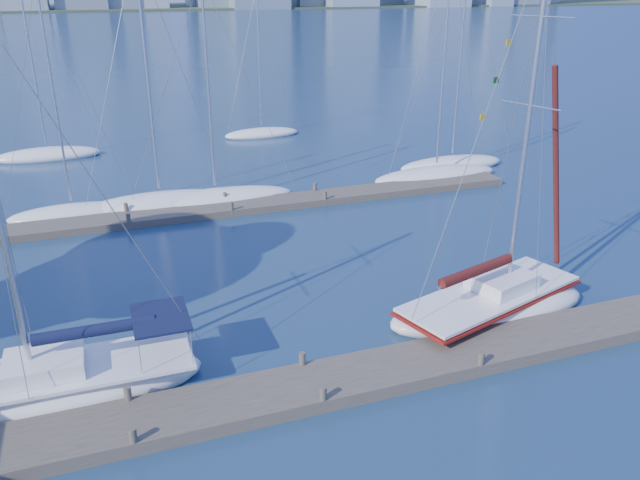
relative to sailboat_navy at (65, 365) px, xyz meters
name	(u,v)px	position (x,y,z in m)	size (l,w,h in m)	color
ground	(312,393)	(6.55, -2.28, -0.98)	(700.00, 700.00, 0.00)	navy
near_dock	(312,387)	(6.55, -2.28, -0.78)	(26.00, 2.00, 0.40)	#484035
far_dock	(248,206)	(8.55, 13.72, -0.80)	(30.00, 1.80, 0.36)	#484035
far_shore	(91,8)	(6.55, 317.72, -0.98)	(800.00, 100.00, 1.50)	#38472D
sailboat_navy	(65,365)	(0.00, 0.00, 0.00)	(7.57, 2.52, 11.90)	white
sailboat_maroon	(492,287)	(13.97, -0.08, 0.10)	(8.11, 4.63, 13.08)	white
bg_boat_0	(73,213)	(0.01, 15.57, -0.75)	(6.44, 3.34, 11.47)	white
bg_boat_1	(161,203)	(4.33, 15.53, -0.71)	(8.06, 4.90, 12.95)	white
bg_boat_2	(216,199)	(7.19, 15.27, -0.73)	(8.73, 4.65, 11.66)	white
bg_boat_4	(436,175)	(20.49, 15.20, -0.72)	(8.29, 4.68, 13.31)	white
bg_boat_5	(452,164)	(22.68, 17.03, -0.72)	(7.44, 4.90, 13.34)	white
bg_boat_6	(48,154)	(-1.63, 28.23, -0.69)	(6.79, 2.24, 14.60)	white
bg_boat_7	(262,133)	(13.58, 29.75, -0.75)	(6.07, 3.48, 11.07)	white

